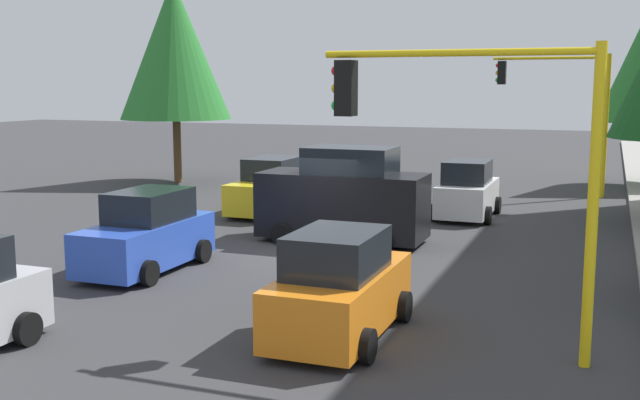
{
  "coord_description": "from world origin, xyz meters",
  "views": [
    {
      "loc": [
        18.72,
        7.7,
        4.58
      ],
      "look_at": [
        -1.95,
        -0.13,
        1.2
      ],
      "focal_mm": 43.05,
      "sensor_mm": 36.0,
      "label": 1
    }
  ],
  "objects_px": {
    "traffic_signal_far_left": "(560,96)",
    "tree_opposite_side": "(175,50)",
    "car_blue": "(147,234)",
    "car_yellow": "(272,188)",
    "delivery_van_black": "(344,198)",
    "car_white": "(467,192)",
    "car_orange": "(340,288)",
    "traffic_signal_near_left": "(476,136)"
  },
  "relations": [
    {
      "from": "traffic_signal_far_left",
      "to": "tree_opposite_side",
      "type": "bearing_deg",
      "value": -83.17
    },
    {
      "from": "car_blue",
      "to": "car_yellow",
      "type": "distance_m",
      "value": 8.75
    },
    {
      "from": "delivery_van_black",
      "to": "car_white",
      "type": "distance_m",
      "value": 6.0
    },
    {
      "from": "delivery_van_black",
      "to": "car_white",
      "type": "height_order",
      "value": "delivery_van_black"
    },
    {
      "from": "traffic_signal_far_left",
      "to": "tree_opposite_side",
      "type": "height_order",
      "value": "tree_opposite_side"
    },
    {
      "from": "tree_opposite_side",
      "to": "car_orange",
      "type": "distance_m",
      "value": 23.53
    },
    {
      "from": "traffic_signal_near_left",
      "to": "car_orange",
      "type": "relative_size",
      "value": 1.34
    },
    {
      "from": "tree_opposite_side",
      "to": "car_yellow",
      "type": "xyz_separation_m",
      "value": [
        6.22,
        7.59,
        -5.18
      ]
    },
    {
      "from": "tree_opposite_side",
      "to": "car_orange",
      "type": "bearing_deg",
      "value": 38.39
    },
    {
      "from": "traffic_signal_near_left",
      "to": "traffic_signal_far_left",
      "type": "xyz_separation_m",
      "value": [
        -20.0,
        0.08,
        0.34
      ]
    },
    {
      "from": "car_white",
      "to": "car_yellow",
      "type": "relative_size",
      "value": 0.89
    },
    {
      "from": "tree_opposite_side",
      "to": "car_yellow",
      "type": "relative_size",
      "value": 2.24
    },
    {
      "from": "delivery_van_black",
      "to": "car_white",
      "type": "xyz_separation_m",
      "value": [
        -5.38,
        2.64,
        -0.39
      ]
    },
    {
      "from": "traffic_signal_far_left",
      "to": "car_orange",
      "type": "xyz_separation_m",
      "value": [
        19.99,
        -2.45,
        -3.16
      ]
    },
    {
      "from": "car_orange",
      "to": "car_white",
      "type": "relative_size",
      "value": 1.06
    },
    {
      "from": "traffic_signal_near_left",
      "to": "car_orange",
      "type": "distance_m",
      "value": 3.68
    },
    {
      "from": "car_blue",
      "to": "car_white",
      "type": "distance_m",
      "value": 11.97
    },
    {
      "from": "traffic_signal_near_left",
      "to": "car_yellow",
      "type": "xyz_separation_m",
      "value": [
        -11.78,
        -9.04,
        -2.82
      ]
    },
    {
      "from": "car_blue",
      "to": "car_white",
      "type": "xyz_separation_m",
      "value": [
        -10.32,
        6.05,
        -0.0
      ]
    },
    {
      "from": "car_white",
      "to": "tree_opposite_side",
      "type": "bearing_deg",
      "value": -108.02
    },
    {
      "from": "traffic_signal_near_left",
      "to": "car_white",
      "type": "distance_m",
      "value": 13.88
    },
    {
      "from": "traffic_signal_near_left",
      "to": "car_white",
      "type": "relative_size",
      "value": 1.42
    },
    {
      "from": "car_orange",
      "to": "delivery_van_black",
      "type": "bearing_deg",
      "value": -161.49
    },
    {
      "from": "car_orange",
      "to": "car_white",
      "type": "xyz_separation_m",
      "value": [
        -13.37,
        -0.04,
        -0.0
      ]
    },
    {
      "from": "tree_opposite_side",
      "to": "traffic_signal_far_left",
      "type": "bearing_deg",
      "value": 96.83
    },
    {
      "from": "traffic_signal_far_left",
      "to": "car_white",
      "type": "xyz_separation_m",
      "value": [
        6.62,
        -2.49,
        -3.16
      ]
    },
    {
      "from": "car_blue",
      "to": "car_yellow",
      "type": "bearing_deg",
      "value": -176.21
    },
    {
      "from": "car_white",
      "to": "car_orange",
      "type": "bearing_deg",
      "value": 0.16
    },
    {
      "from": "car_yellow",
      "to": "tree_opposite_side",
      "type": "bearing_deg",
      "value": -129.34
    },
    {
      "from": "car_yellow",
      "to": "traffic_signal_near_left",
      "type": "bearing_deg",
      "value": 37.49
    },
    {
      "from": "traffic_signal_near_left",
      "to": "car_blue",
      "type": "relative_size",
      "value": 1.31
    },
    {
      "from": "car_orange",
      "to": "car_white",
      "type": "height_order",
      "value": "same"
    },
    {
      "from": "delivery_van_black",
      "to": "car_yellow",
      "type": "distance_m",
      "value": 5.51
    },
    {
      "from": "tree_opposite_side",
      "to": "delivery_van_black",
      "type": "relative_size",
      "value": 1.92
    },
    {
      "from": "car_orange",
      "to": "traffic_signal_far_left",
      "type": "bearing_deg",
      "value": 173.01
    },
    {
      "from": "tree_opposite_side",
      "to": "traffic_signal_near_left",
      "type": "bearing_deg",
      "value": 42.72
    },
    {
      "from": "delivery_van_black",
      "to": "car_yellow",
      "type": "xyz_separation_m",
      "value": [
        -3.78,
        -3.99,
        -0.38
      ]
    },
    {
      "from": "traffic_signal_far_left",
      "to": "car_blue",
      "type": "bearing_deg",
      "value": -26.74
    },
    {
      "from": "car_white",
      "to": "car_blue",
      "type": "bearing_deg",
      "value": -30.38
    },
    {
      "from": "traffic_signal_near_left",
      "to": "car_orange",
      "type": "height_order",
      "value": "traffic_signal_near_left"
    },
    {
      "from": "delivery_van_black",
      "to": "car_yellow",
      "type": "bearing_deg",
      "value": -133.45
    },
    {
      "from": "car_orange",
      "to": "car_blue",
      "type": "xyz_separation_m",
      "value": [
        -3.04,
        -6.09,
        0.0
      ]
    }
  ]
}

